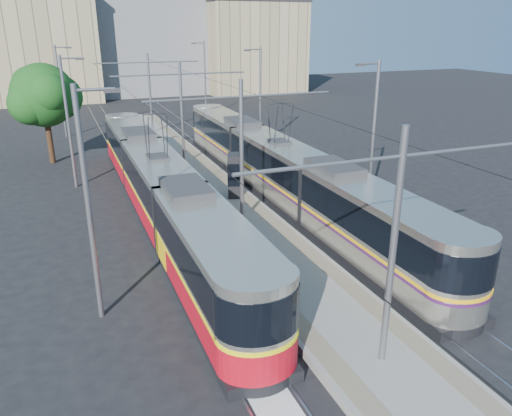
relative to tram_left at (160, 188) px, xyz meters
name	(u,v)px	position (x,y,z in m)	size (l,w,h in m)	color
ground	(317,302)	(3.60, -10.59, -1.71)	(160.00, 160.00, 0.00)	black
platform	(196,176)	(3.60, 6.41, -1.56)	(4.00, 50.00, 0.30)	gray
tactile_strip_left	(174,176)	(2.15, 6.41, -1.40)	(0.70, 50.00, 0.01)	gray
tactile_strip_right	(216,172)	(5.05, 6.41, -1.40)	(0.70, 50.00, 0.01)	gray
rails	(196,178)	(3.60, 6.41, -1.69)	(8.71, 70.00, 0.03)	gray
track_arrow	(257,376)	(0.00, -13.59, -1.70)	(1.20, 5.00, 0.01)	silver
tram_left	(160,188)	(0.00, 0.00, 0.00)	(2.43, 29.10, 5.50)	black
tram_right	(279,167)	(7.20, 0.93, 0.15)	(2.43, 30.92, 5.50)	black
catenary	(205,118)	(3.60, 3.56, 2.82)	(9.20, 70.00, 7.00)	slate
street_lamps	(178,107)	(3.60, 10.41, 2.47)	(15.18, 38.22, 8.00)	slate
shelter	(234,174)	(4.47, 1.17, -0.10)	(1.03, 1.30, 2.50)	black
tree	(48,96)	(-4.90, 14.44, 3.14)	(4.93, 4.56, 7.17)	#382314
building_left	(32,48)	(-6.40, 49.41, 5.10)	(16.32, 12.24, 13.60)	tan
building_centre	(149,44)	(9.60, 53.41, 5.23)	(18.36, 14.28, 13.86)	slate
building_right	(252,47)	(23.60, 47.41, 4.86)	(14.28, 10.20, 13.11)	tan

